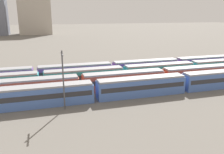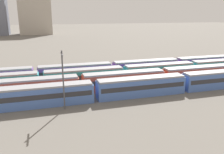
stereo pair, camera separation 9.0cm
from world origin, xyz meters
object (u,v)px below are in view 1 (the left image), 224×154
at_px(train_track_0, 95,91).
at_px(train_track_1, 163,77).
at_px(train_track_3, 146,67).
at_px(catenary_pole_0, 63,78).
at_px(train_track_2, 192,68).

relative_size(train_track_0, train_track_1, 0.66).
height_order(train_track_3, catenary_pole_0, catenary_pole_0).
height_order(train_track_0, train_track_2, same).
bearing_deg(catenary_pole_0, train_track_0, 25.15).
xyz_separation_m(train_track_0, train_track_2, (28.20, 10.40, 0.00)).
distance_m(train_track_2, train_track_3, 11.94).
bearing_deg(train_track_1, train_track_2, 24.99).
bearing_deg(train_track_0, train_track_1, 16.97).
relative_size(train_track_1, catenary_pole_0, 11.09).
distance_m(train_track_1, train_track_2, 12.31).
xyz_separation_m(train_track_3, catenary_pole_0, (-23.34, -18.36, 3.72)).
distance_m(train_track_0, train_track_2, 30.06).
bearing_deg(train_track_0, catenary_pole_0, -154.85).
height_order(train_track_2, catenary_pole_0, catenary_pole_0).
bearing_deg(train_track_1, train_track_0, -163.03).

